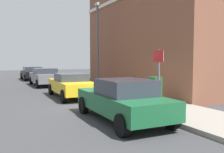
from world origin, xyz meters
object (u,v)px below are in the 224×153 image
object	(u,v)px
car_yellow	(71,85)
car_black	(32,73)
car_green	(123,100)
street_sign	(159,71)
bollard_near_cabinet	(135,86)
car_grey	(45,76)
lamppost	(97,41)
utility_cabinet	(155,90)

from	to	relation	value
car_yellow	car_black	xyz separation A→B (m)	(-0.14, 12.92, 0.00)
car_green	street_sign	xyz separation A→B (m)	(1.58, 0.14, 0.93)
bollard_near_cabinet	car_yellow	bearing A→B (deg)	143.22
car_black	car_grey	bearing A→B (deg)	-179.57
lamppost	street_sign	bearing A→B (deg)	-97.03
car_grey	lamppost	xyz separation A→B (m)	(2.73, -4.14, 2.57)
bollard_near_cabinet	lamppost	distance (m)	5.32
utility_cabinet	street_sign	bearing A→B (deg)	-122.70
car_yellow	utility_cabinet	world-z (taller)	car_yellow
street_sign	car_black	bearing A→B (deg)	95.45
car_green	utility_cabinet	distance (m)	3.21
car_yellow	car_grey	distance (m)	6.69
car_grey	car_black	bearing A→B (deg)	-0.02
car_black	bollard_near_cabinet	xyz separation A→B (m)	(2.94, -15.01, 0.00)
car_green	car_black	xyz separation A→B (m)	(-0.18, 18.68, -0.03)
car_grey	street_sign	distance (m)	12.46
street_sign	lamppost	world-z (taller)	lamppost
car_black	utility_cabinet	xyz separation A→B (m)	(2.84, -16.87, -0.02)
lamppost	bollard_near_cabinet	bearing A→B (deg)	-87.99
car_green	car_grey	bearing A→B (deg)	1.58
car_yellow	utility_cabinet	size ratio (longest dim) A/B	3.68
car_green	car_black	distance (m)	18.68
car_yellow	lamppost	xyz separation A→B (m)	(2.64, 2.55, 2.61)
car_green	car_yellow	xyz separation A→B (m)	(-0.04, 5.76, -0.03)
car_yellow	lamppost	world-z (taller)	lamppost
car_grey	utility_cabinet	size ratio (longest dim) A/B	3.71
car_black	lamppost	xyz separation A→B (m)	(2.78, -10.37, 2.60)
car_yellow	car_black	distance (m)	12.92
street_sign	lamppost	distance (m)	8.39
car_yellow	bollard_near_cabinet	distance (m)	3.50
utility_cabinet	street_sign	world-z (taller)	street_sign
utility_cabinet	street_sign	xyz separation A→B (m)	(-1.07, -1.67, 0.98)
car_grey	lamppost	distance (m)	5.59
car_green	lamppost	size ratio (longest dim) A/B	0.76
car_black	street_sign	bearing A→B (deg)	-174.49
car_yellow	bollard_near_cabinet	xyz separation A→B (m)	(2.80, -2.09, 0.01)
utility_cabinet	car_grey	bearing A→B (deg)	104.73
street_sign	bollard_near_cabinet	bearing A→B (deg)	71.63
lamppost	utility_cabinet	bearing A→B (deg)	-89.45
utility_cabinet	bollard_near_cabinet	bearing A→B (deg)	86.92
car_yellow	car_grey	size ratio (longest dim) A/B	0.99
lamppost	car_yellow	bearing A→B (deg)	-135.98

